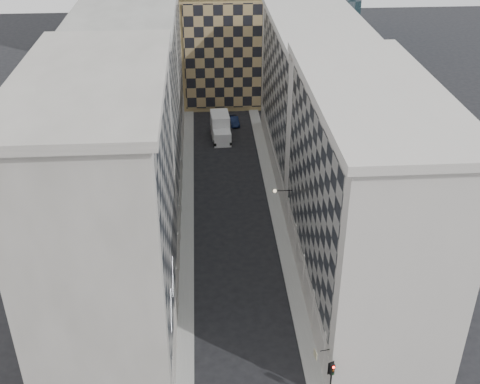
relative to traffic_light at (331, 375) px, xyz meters
name	(u,v)px	position (x,y,z in m)	size (l,w,h in m)	color
sidewalk_west	(187,213)	(-11.15, 28.47, -3.04)	(1.50, 100.00, 0.15)	gray
sidewalk_east	(276,210)	(-0.65, 28.47, -3.04)	(1.50, 100.00, 0.15)	gray
bldg_left_a	(108,217)	(-16.78, 9.47, 8.71)	(10.80, 22.80, 23.70)	gray
bldg_left_b	(133,116)	(-16.78, 31.47, 8.21)	(10.80, 22.80, 22.70)	gray
bldg_left_c	(146,59)	(-16.78, 53.47, 7.71)	(10.80, 22.80, 21.70)	gray
bldg_right_a	(363,199)	(4.98, 13.47, 7.21)	(10.80, 26.80, 20.70)	beige
bldg_right_b	(311,95)	(4.99, 40.47, 6.73)	(10.80, 28.80, 19.70)	beige
tan_block	(231,42)	(-3.90, 66.37, 6.32)	(16.80, 14.80, 18.80)	tan
flagpoles_left	(172,292)	(-11.80, 4.47, 4.89)	(0.10, 6.33, 2.33)	gray
bracket_lamp	(277,191)	(-1.52, 22.47, 3.09)	(1.98, 0.36, 0.36)	black
traffic_light	(331,375)	(0.00, 0.00, 0.00)	(0.51, 0.51, 4.14)	black
box_truck	(221,128)	(-6.38, 49.42, -1.60)	(2.93, 6.49, 3.49)	white
dark_car	(234,121)	(-4.11, 54.12, -2.51)	(1.29, 3.70, 1.22)	#0E1733
shop_sign	(316,354)	(-0.93, 1.47, 0.72)	(1.17, 0.67, 0.74)	black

